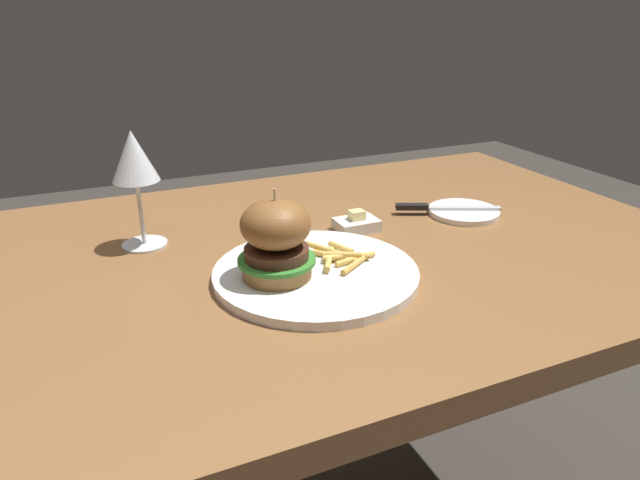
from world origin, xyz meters
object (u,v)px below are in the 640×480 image
Objects in this scene: burger_sandwich at (276,239)px; bread_plate at (464,212)px; wine_glass at (134,161)px; table_knife at (438,207)px; butter_dish at (356,224)px; main_plate at (316,273)px.

bread_plate is (0.42, 0.13, -0.06)m from burger_sandwich.
wine_glass reaches higher than table_knife.
burger_sandwich is 0.67× the size of wine_glass.
wine_glass is at bearing 166.78° from butter_dish.
burger_sandwich reaches higher than table_knife.
bread_plate is 0.71× the size of table_knife.
main_plate is 0.20m from butter_dish.
butter_dish is (0.14, 0.14, 0.00)m from main_plate.
burger_sandwich is 0.40m from table_knife.
burger_sandwich is 0.44m from bread_plate.
burger_sandwich is (-0.06, 0.00, 0.06)m from main_plate.
main_plate reaches higher than bread_plate.
burger_sandwich is at bearing 179.16° from main_plate.
burger_sandwich reaches higher than butter_dish.
table_knife reaches higher than main_plate.
butter_dish is (-0.22, 0.01, 0.01)m from bread_plate.
main_plate is 0.09m from burger_sandwich.
burger_sandwich reaches higher than main_plate.
butter_dish reaches higher than bread_plate.
bread_plate is at bearing -24.37° from table_knife.
wine_glass is 1.03× the size of table_knife.
main_plate is at bearing -134.63° from butter_dish.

